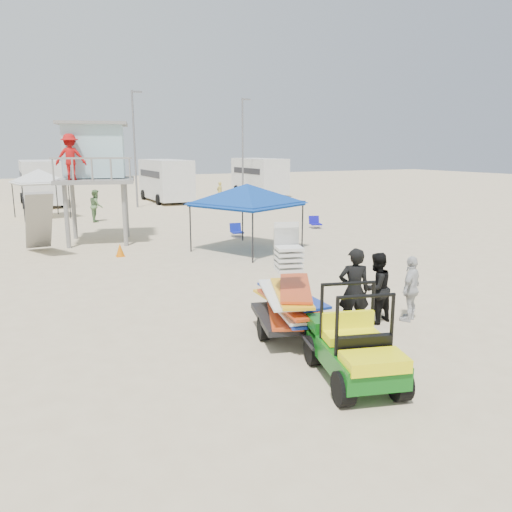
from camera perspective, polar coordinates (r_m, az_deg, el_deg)
name	(u,v)px	position (r m, az deg, el deg)	size (l,w,h in m)	color
ground	(298,344)	(10.83, 4.79, -10.01)	(140.00, 140.00, 0.00)	beige
utility_cart	(355,340)	(9.07, 11.24, -9.36)	(1.67, 2.45, 1.70)	#0D5713
surf_trailer	(289,298)	(10.85, 3.75, -4.79)	(1.82, 2.61, 2.26)	black
man_left	(354,290)	(11.42, 11.12, -3.88)	(0.71, 0.46, 1.94)	black
man_mid	(376,288)	(12.15, 13.57, -3.58)	(0.83, 0.65, 1.71)	black
man_right	(411,289)	(12.54, 17.28, -3.57)	(0.94, 0.39, 1.60)	silver
lifeguard_tower	(92,156)	(23.13, -18.27, 10.84)	(3.84, 3.84, 5.09)	gray
canopy_blue	(247,187)	(20.11, -1.05, 7.85)	(4.50, 4.50, 3.12)	black
canopy_white_c	(39,171)	(32.59, -23.60, 8.86)	(3.16, 3.16, 3.32)	black
cone_near	(120,250)	(19.97, -15.28, 0.66)	(0.34, 0.34, 0.50)	orange
beach_chair_b	(236,230)	(23.64, -2.25, 2.97)	(0.62, 0.67, 0.64)	#0D1C94
beach_chair_c	(315,222)	(26.40, 6.76, 3.86)	(0.67, 0.73, 0.64)	#100D96
rv_mid_left	(40,181)	(40.17, -23.46, 7.91)	(2.65, 6.50, 3.25)	silver
rv_mid_right	(165,179)	(40.22, -10.31, 8.71)	(2.64, 7.00, 3.25)	silver
rv_far_right	(259,175)	(44.93, 0.35, 9.24)	(2.64, 6.60, 3.25)	silver
light_pole_left	(135,150)	(36.50, -13.70, 11.69)	(0.14, 0.14, 8.00)	slate
light_pole_right	(243,150)	(40.87, -1.54, 12.03)	(0.14, 0.14, 8.00)	slate
distant_beachgoers	(53,209)	(28.96, -22.21, 4.96)	(17.69, 11.12, 1.85)	gold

